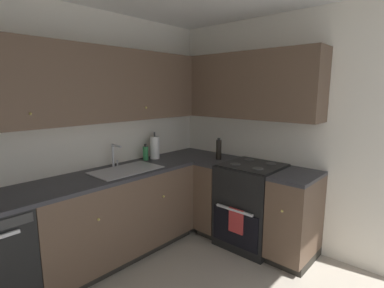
{
  "coord_description": "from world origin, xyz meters",
  "views": [
    {
      "loc": [
        -1.13,
        -1.31,
        1.7
      ],
      "look_at": [
        1.0,
        0.61,
        1.18
      ],
      "focal_mm": 27.57,
      "sensor_mm": 36.0,
      "label": 1
    }
  ],
  "objects_px": {
    "paper_towel_roll": "(155,147)",
    "oven_range": "(252,204)",
    "oil_bottle": "(219,149)",
    "soap_bottle": "(146,153)"
  },
  "relations": [
    {
      "from": "soap_bottle",
      "to": "paper_towel_roll",
      "type": "relative_size",
      "value": 0.58
    },
    {
      "from": "paper_towel_roll",
      "to": "soap_bottle",
      "type": "bearing_deg",
      "value": 170.88
    },
    {
      "from": "oil_bottle",
      "to": "paper_towel_roll",
      "type": "bearing_deg",
      "value": 128.66
    },
    {
      "from": "oven_range",
      "to": "paper_towel_roll",
      "type": "xyz_separation_m",
      "value": [
        -0.49,
        1.05,
        0.58
      ]
    },
    {
      "from": "soap_bottle",
      "to": "paper_towel_roll",
      "type": "distance_m",
      "value": 0.14
    },
    {
      "from": "oil_bottle",
      "to": "soap_bottle",
      "type": "bearing_deg",
      "value": 134.34
    },
    {
      "from": "soap_bottle",
      "to": "oil_bottle",
      "type": "bearing_deg",
      "value": -45.66
    },
    {
      "from": "paper_towel_roll",
      "to": "oven_range",
      "type": "bearing_deg",
      "value": -64.78
    },
    {
      "from": "oven_range",
      "to": "oil_bottle",
      "type": "height_order",
      "value": "oil_bottle"
    },
    {
      "from": "soap_bottle",
      "to": "paper_towel_roll",
      "type": "bearing_deg",
      "value": -9.12
    }
  ]
}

